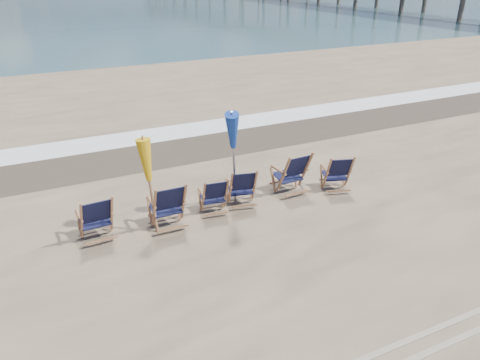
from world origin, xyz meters
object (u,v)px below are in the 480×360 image
(beach_chair_5, at_px, (350,173))
(beach_chair_0, at_px, (112,216))
(beach_chair_3, at_px, (255,187))
(umbrella_blue, at_px, (234,128))
(beach_chair_1, at_px, (184,204))
(beach_chair_2, at_px, (226,195))
(beach_chair_4, at_px, (306,171))
(umbrella_yellow, at_px, (149,166))

(beach_chair_5, bearing_deg, beach_chair_0, 14.19)
(beach_chair_0, xyz_separation_m, beach_chair_3, (3.17, -0.00, -0.03))
(beach_chair_3, xyz_separation_m, beach_chair_5, (2.39, -0.33, 0.01))
(beach_chair_3, distance_m, umbrella_blue, 1.48)
(beach_chair_1, relative_size, beach_chair_2, 1.21)
(beach_chair_5, bearing_deg, umbrella_blue, 7.66)
(beach_chair_0, xyz_separation_m, beach_chair_2, (2.46, -0.03, -0.06))
(beach_chair_0, bearing_deg, beach_chair_4, 178.21)
(beach_chair_2, distance_m, umbrella_blue, 1.48)
(beach_chair_3, distance_m, beach_chair_4, 1.43)
(beach_chair_1, xyz_separation_m, beach_chair_4, (3.17, 0.30, 0.00))
(beach_chair_0, relative_size, beach_chair_4, 0.93)
(beach_chair_5, xyz_separation_m, umbrella_yellow, (-4.76, 0.27, 0.97))
(beach_chair_2, relative_size, beach_chair_3, 0.93)
(umbrella_yellow, distance_m, umbrella_blue, 1.99)
(beach_chair_1, xyz_separation_m, umbrella_blue, (1.31, 0.36, 1.34))
(beach_chair_3, bearing_deg, beach_chair_4, -162.68)
(beach_chair_1, relative_size, beach_chair_3, 1.13)
(beach_chair_2, xyz_separation_m, beach_chair_3, (0.71, 0.03, 0.03))
(umbrella_yellow, relative_size, umbrella_blue, 0.81)
(beach_chair_5, distance_m, umbrella_blue, 3.19)
(beach_chair_2, distance_m, beach_chair_5, 3.11)
(umbrella_yellow, bearing_deg, beach_chair_0, 175.52)
(beach_chair_0, bearing_deg, beach_chair_5, 173.42)
(beach_chair_1, bearing_deg, beach_chair_0, -7.01)
(umbrella_blue, bearing_deg, beach_chair_5, -9.98)
(beach_chair_3, distance_m, umbrella_yellow, 2.56)
(beach_chair_4, distance_m, umbrella_yellow, 3.91)
(beach_chair_4, bearing_deg, beach_chair_5, 152.54)
(beach_chair_2, xyz_separation_m, beach_chair_4, (2.14, 0.14, 0.10))
(beach_chair_0, relative_size, beach_chair_5, 1.04)
(beach_chair_3, bearing_deg, beach_chair_0, 12.84)
(beach_chair_2, distance_m, beach_chair_4, 2.15)
(umbrella_blue, bearing_deg, beach_chair_0, -176.62)
(umbrella_yellow, bearing_deg, beach_chair_1, -11.94)
(beach_chair_3, bearing_deg, umbrella_yellow, 14.35)
(beach_chair_0, bearing_deg, beach_chair_1, 169.09)
(beach_chair_2, relative_size, beach_chair_5, 0.91)
(beach_chair_1, xyz_separation_m, beach_chair_3, (1.74, 0.19, -0.06))
(beach_chair_0, distance_m, umbrella_blue, 3.07)
(beach_chair_3, height_order, beach_chair_5, beach_chair_5)
(beach_chair_1, relative_size, beach_chair_4, 0.99)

